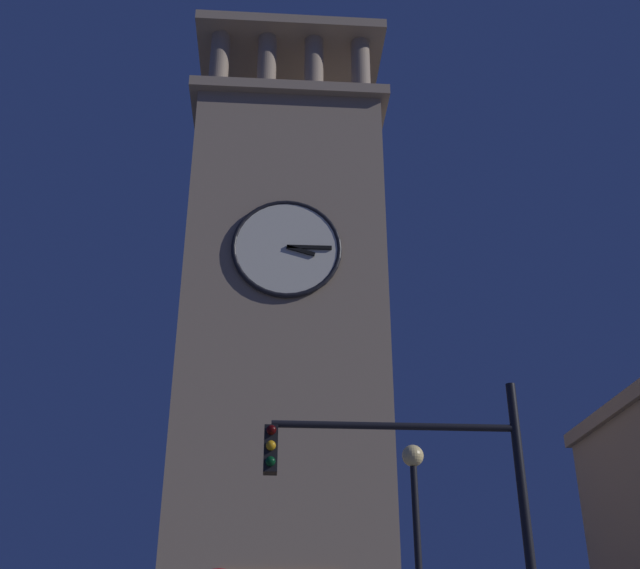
# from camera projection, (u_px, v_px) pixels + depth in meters

# --- Properties ---
(clocktower) EXTENTS (6.98, 9.38, 26.27)m
(clocktower) POSITION_uv_depth(u_px,v_px,m) (281.00, 387.00, 26.73)
(clocktower) COLOR gray
(clocktower) RESTS_ON ground_plane
(traffic_signal_near) EXTENTS (4.21, 0.41, 6.10)m
(traffic_signal_near) POSITION_uv_depth(u_px,v_px,m) (442.00, 514.00, 12.01)
(traffic_signal_near) COLOR black
(traffic_signal_near) RESTS_ON ground_plane
(street_lamp) EXTENTS (0.44, 0.44, 5.84)m
(street_lamp) POSITION_uv_depth(u_px,v_px,m) (417.00, 539.00, 14.89)
(street_lamp) COLOR black
(street_lamp) RESTS_ON ground_plane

